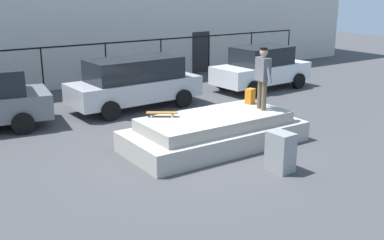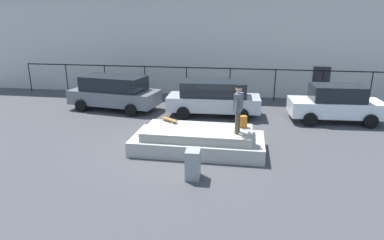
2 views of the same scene
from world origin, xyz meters
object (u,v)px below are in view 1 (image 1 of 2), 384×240
at_px(skateboarder, 263,74).
at_px(car_silver_hatchback_mid, 135,82).
at_px(car_white_sedan_far, 261,68).
at_px(utility_box, 280,152).
at_px(backpack, 250,96).
at_px(skateboard, 162,113).

xyz_separation_m(skateboarder, car_silver_hatchback_mid, (-1.37, 4.98, -0.90)).
distance_m(skateboarder, car_white_sedan_far, 6.71).
height_order(car_silver_hatchback_mid, car_white_sedan_far, car_silver_hatchback_mid).
bearing_deg(utility_box, skateboarder, 56.18).
relative_size(car_silver_hatchback_mid, car_white_sedan_far, 1.08).
xyz_separation_m(skateboarder, utility_box, (-1.26, -2.07, -1.37)).
distance_m(car_silver_hatchback_mid, car_white_sedan_far, 5.84).
height_order(backpack, utility_box, backpack).
height_order(car_silver_hatchback_mid, utility_box, car_silver_hatchback_mid).
bearing_deg(skateboard, backpack, -3.92).
xyz_separation_m(backpack, utility_box, (-1.43, -2.75, -0.60)).
bearing_deg(skateboarder, backpack, 75.86).
bearing_deg(skateboard, car_white_sedan_far, 29.48).
relative_size(skateboard, car_silver_hatchback_mid, 0.17).
height_order(car_white_sedan_far, utility_box, car_white_sedan_far).
bearing_deg(car_silver_hatchback_mid, skateboarder, -74.63).
height_order(skateboarder, backpack, skateboarder).
relative_size(car_white_sedan_far, utility_box, 4.66).
relative_size(skateboarder, car_white_sedan_far, 0.39).
bearing_deg(skateboarder, utility_box, -121.41).
distance_m(skateboard, utility_box, 3.31).
bearing_deg(skateboard, car_silver_hatchback_mid, 72.22).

